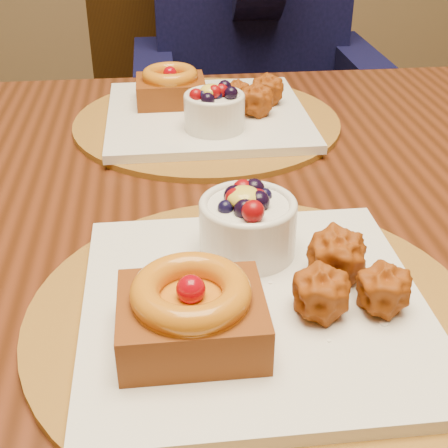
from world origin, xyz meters
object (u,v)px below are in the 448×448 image
Objects in this scene: place_setting_near at (250,292)px; dining_table at (224,252)px; chair_far at (161,151)px; place_setting_far at (206,111)px.

dining_table is at bearing 89.29° from place_setting_near.
dining_table is at bearing -63.22° from chair_far.
dining_table is at bearing -89.47° from place_setting_far.
place_setting_near reaches higher than dining_table.
place_setting_far is at bearing 89.91° from place_setting_near.
place_setting_near is (-0.00, -0.22, 0.10)m from dining_table.
dining_table is 1.85× the size of chair_far.
place_setting_far is 0.44× the size of chair_far.
place_setting_far is (0.00, 0.43, -0.00)m from place_setting_near.
place_setting_near reaches higher than place_setting_far.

